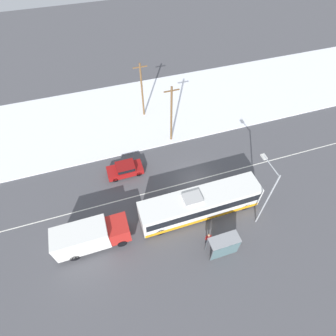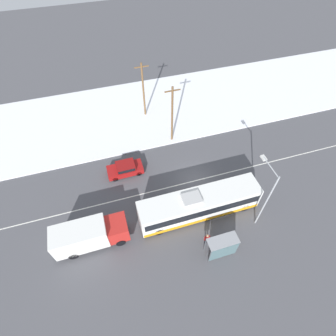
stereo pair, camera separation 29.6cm
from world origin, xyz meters
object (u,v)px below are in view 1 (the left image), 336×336
city_bus (200,204)px  pedestrian_at_stop (208,237)px  streetlamp (267,190)px  utility_pole_snowlot (142,90)px  bus_shelter (225,246)px  sedan_car (125,169)px  utility_pole_roadside (171,114)px  box_truck (90,236)px

city_bus → pedestrian_at_stop: size_ratio=7.54×
streetlamp → utility_pole_snowlot: size_ratio=0.96×
city_bus → bus_shelter: 4.80m
sedan_car → bus_shelter: 13.77m
city_bus → streetlamp: bearing=-24.3°
sedan_car → pedestrian_at_stop: (5.62, -10.66, 0.19)m
sedan_car → streetlamp: 15.28m
pedestrian_at_stop → sedan_car: bearing=117.8°
pedestrian_at_stop → utility_pole_snowlot: (-0.93, 20.29, 3.09)m
sedan_car → bus_shelter: bus_shelter is taller
city_bus → utility_pole_roadside: utility_pole_roadside is taller
pedestrian_at_stop → utility_pole_snowlot: bearing=92.6°
pedestrian_at_stop → utility_pole_roadside: bearing=85.5°
city_bus → box_truck: 10.82m
bus_shelter → utility_pole_snowlot: (-1.79, 21.75, 2.41)m
pedestrian_at_stop → bus_shelter: bearing=-59.3°
streetlamp → city_bus: bearing=155.7°
city_bus → pedestrian_at_stop: 3.41m
box_truck → bus_shelter: (11.20, -4.65, 0.07)m
pedestrian_at_stop → bus_shelter: 1.82m
city_bus → utility_pole_snowlot: 17.21m
city_bus → pedestrian_at_stop: (-0.48, -3.33, -0.54)m
box_truck → pedestrian_at_stop: 10.83m
box_truck → utility_pole_roadside: bearing=44.2°
box_truck → bus_shelter: 12.13m
utility_pole_snowlot → streetlamp: bearing=-71.4°
pedestrian_at_stop → streetlamp: size_ratio=0.21×
city_bus → box_truck: city_bus is taller
bus_shelter → utility_pole_snowlot: size_ratio=0.35×
bus_shelter → streetlamp: bearing=27.9°
sedan_car → pedestrian_at_stop: 12.05m
pedestrian_at_stop → utility_pole_snowlot: utility_pole_snowlot is taller
city_bus → sedan_car: 9.57m
city_bus → utility_pole_snowlot: (-1.41, 16.97, 2.55)m
streetlamp → box_truck: bearing=172.3°
city_bus → utility_pole_snowlot: bearing=94.8°
pedestrian_at_stop → utility_pole_snowlot: 20.55m
pedestrian_at_stop → bus_shelter: bus_shelter is taller
pedestrian_at_stop → streetlamp: (5.57, 1.03, 3.76)m
box_truck → utility_pole_snowlot: 19.67m
utility_pole_roadside → utility_pole_snowlot: (-2.06, 5.93, -0.03)m
city_bus → sedan_car: (-6.10, 7.33, -0.73)m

